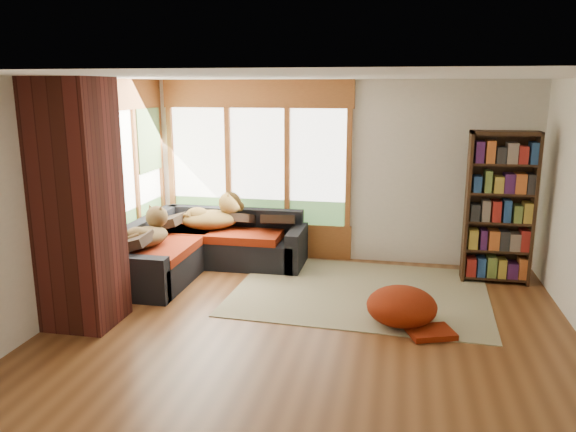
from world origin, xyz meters
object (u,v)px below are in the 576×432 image
at_px(brick_chimney, 78,205).
at_px(sectional_sofa, 193,246).
at_px(area_rug, 360,292).
at_px(bookshelf, 499,208).
at_px(dog_brindle, 148,227).
at_px(dog_tan, 215,210).
at_px(pouf, 402,305).

relative_size(brick_chimney, sectional_sofa, 1.18).
relative_size(area_rug, bookshelf, 1.57).
bearing_deg(dog_brindle, bookshelf, -67.65).
relative_size(brick_chimney, area_rug, 0.84).
bearing_deg(dog_brindle, sectional_sofa, -13.37).
relative_size(brick_chimney, dog_tan, 2.73).
distance_m(sectional_sofa, dog_tan, 0.59).
distance_m(brick_chimney, bookshelf, 5.07).
bearing_deg(brick_chimney, dog_brindle, 84.62).
bearing_deg(dog_tan, brick_chimney, -128.44).
xyz_separation_m(bookshelf, pouf, (-1.19, -1.63, -0.77)).
xyz_separation_m(area_rug, dog_tan, (-2.15, 0.83, 0.77)).
distance_m(area_rug, pouf, 1.03).
bearing_deg(pouf, brick_chimney, -169.70).
xyz_separation_m(pouf, dog_brindle, (-3.22, 0.72, 0.53)).
height_order(bookshelf, pouf, bookshelf).
relative_size(brick_chimney, pouf, 3.46).
height_order(bookshelf, dog_brindle, bookshelf).
distance_m(area_rug, dog_brindle, 2.82).
distance_m(sectional_sofa, bookshelf, 4.15).
distance_m(sectional_sofa, pouf, 3.24).
distance_m(bookshelf, dog_tan, 3.85).
height_order(pouf, dog_tan, dog_tan).
bearing_deg(sectional_sofa, brick_chimney, -101.52).
bearing_deg(area_rug, dog_tan, 159.02).
distance_m(brick_chimney, dog_tan, 2.47).
bearing_deg(dog_brindle, pouf, -91.88).
height_order(brick_chimney, sectional_sofa, brick_chimney).
height_order(sectional_sofa, area_rug, sectional_sofa).
xyz_separation_m(brick_chimney, pouf, (3.35, 0.61, -1.09)).
bearing_deg(sectional_sofa, area_rug, -12.36).
height_order(sectional_sofa, dog_brindle, dog_brindle).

